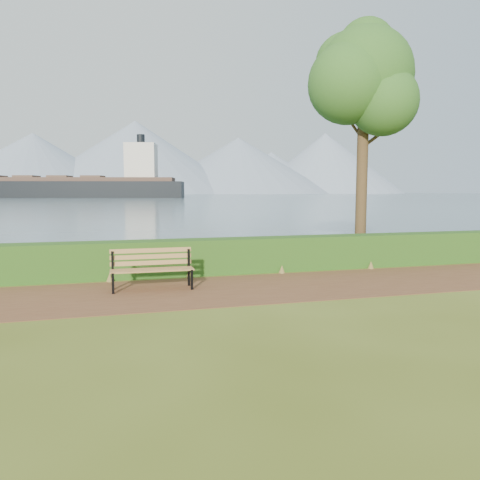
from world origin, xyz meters
name	(u,v)px	position (x,y,z in m)	size (l,w,h in m)	color
ground	(249,291)	(0.00, 0.00, 0.00)	(140.00, 140.00, 0.00)	#4E5919
path	(246,288)	(0.00, 0.30, 0.01)	(40.00, 3.40, 0.01)	brown
hedge	(224,256)	(0.00, 2.60, 0.50)	(32.00, 0.85, 1.00)	#234F16
water	(115,195)	(0.00, 260.00, 0.01)	(700.00, 510.00, 0.00)	#486675
mountains	(101,161)	(-9.17, 406.05, 27.70)	(585.00, 190.00, 70.00)	gray
bench	(152,266)	(-2.21, 0.85, 0.57)	(1.97, 0.60, 0.98)	black
tree	(364,81)	(5.21, 3.94, 6.05)	(4.11, 3.38, 8.13)	#312014
cargo_ship	(77,188)	(-13.78, 158.66, 3.52)	(78.48, 29.96, 23.61)	black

